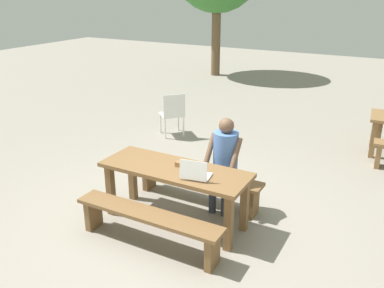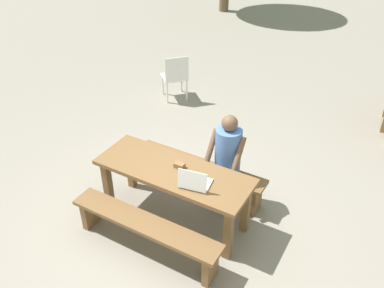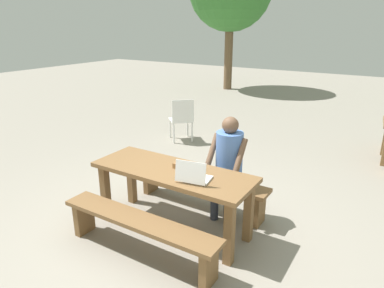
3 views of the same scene
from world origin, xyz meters
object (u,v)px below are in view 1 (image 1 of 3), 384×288
small_pouch (180,164)px  plastic_chair (173,113)px  picnic_table_front (175,177)px  person_seated (224,158)px  laptop (195,173)px

small_pouch → plastic_chair: plastic_chair is taller
picnic_table_front → person_seated: bearing=55.2°
person_seated → small_pouch: bearing=-125.8°
picnic_table_front → person_seated: person_seated is taller
plastic_chair → picnic_table_front: bearing=75.2°
plastic_chair → laptop: bearing=79.0°
laptop → small_pouch: (-0.32, 0.20, -0.03)m
picnic_table_front → laptop: (0.36, -0.13, 0.18)m
small_pouch → plastic_chair: (-1.75, 2.69, -0.31)m
small_pouch → person_seated: person_seated is taller
laptop → person_seated: bearing=-103.5°
laptop → person_seated: person_seated is taller
person_seated → picnic_table_front: bearing=-124.8°
person_seated → plastic_chair: (-2.11, 2.18, -0.28)m
small_pouch → person_seated: (0.37, 0.51, -0.03)m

